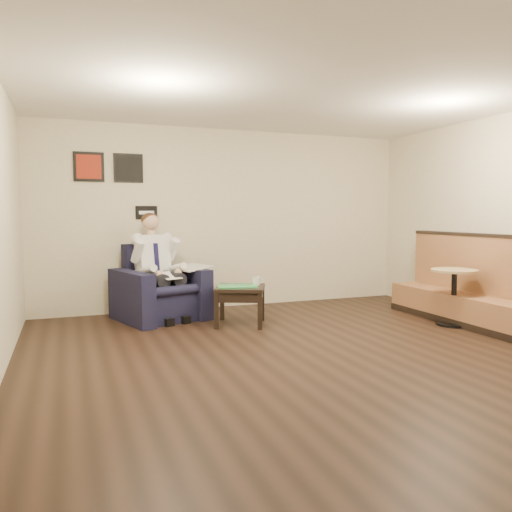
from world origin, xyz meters
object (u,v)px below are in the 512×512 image
object	(u,v)px
green_folder	(237,286)
cafe_table	(454,297)
smartphone	(246,284)
coffee_mug	(256,281)
armchair	(160,282)
seated_man	(165,269)
banquette	(461,279)
side_table	(240,305)

from	to	relation	value
green_folder	cafe_table	size ratio (longest dim) A/B	0.69
smartphone	cafe_table	xyz separation A→B (m)	(2.52, -1.19, -0.15)
smartphone	coffee_mug	bearing A→B (deg)	-7.10
armchair	smartphone	bearing A→B (deg)	-46.56
seated_man	banquette	world-z (taller)	seated_man
armchair	banquette	size ratio (longest dim) A/B	0.46
side_table	banquette	size ratio (longest dim) A/B	0.27
armchair	smartphone	world-z (taller)	armchair
seated_man	side_table	distance (m)	1.17
green_folder	smartphone	distance (m)	0.23
side_table	cafe_table	distance (m)	2.85
side_table	green_folder	distance (m)	0.27
side_table	coffee_mug	bearing A→B (deg)	9.05
armchair	side_table	distance (m)	1.22
smartphone	armchair	bearing A→B (deg)	-174.18
banquette	armchair	bearing A→B (deg)	156.39
green_folder	smartphone	world-z (taller)	green_folder
green_folder	smartphone	bearing A→B (deg)	41.40
seated_man	cafe_table	bearing A→B (deg)	-42.64
green_folder	banquette	size ratio (longest dim) A/B	0.22
coffee_mug	banquette	world-z (taller)	banquette
green_folder	smartphone	size ratio (longest dim) A/B	3.21
armchair	seated_man	bearing A→B (deg)	-90.00
seated_man	coffee_mug	bearing A→B (deg)	-43.91
coffee_mug	green_folder	bearing A→B (deg)	-170.95
smartphone	banquette	xyz separation A→B (m)	(2.74, -1.08, 0.08)
side_table	banquette	bearing A→B (deg)	-18.03
armchair	smartphone	xyz separation A→B (m)	(1.07, -0.59, -0.00)
coffee_mug	banquette	xyz separation A→B (m)	(2.62, -0.97, 0.03)
cafe_table	seated_man	bearing A→B (deg)	155.10
side_table	cafe_table	xyz separation A→B (m)	(2.65, -1.04, 0.12)
cafe_table	side_table	bearing A→B (deg)	158.46
armchair	seated_man	distance (m)	0.24
banquette	smartphone	bearing A→B (deg)	158.54
armchair	cafe_table	world-z (taller)	armchair
armchair	seated_man	size ratio (longest dim) A/B	0.75
side_table	smartphone	world-z (taller)	smartphone
side_table	armchair	bearing A→B (deg)	142.10
side_table	cafe_table	bearing A→B (deg)	-21.54
seated_man	cafe_table	distance (m)	3.92
seated_man	armchair	bearing A→B (deg)	90.00
seated_man	green_folder	size ratio (longest dim) A/B	2.77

